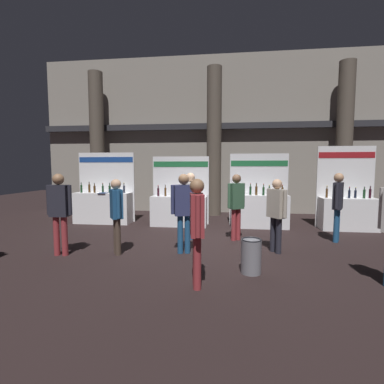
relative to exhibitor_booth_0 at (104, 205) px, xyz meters
The scene contains 15 objects.
ground_plane 4.31m from the exhibitor_booth_0, 32.05° to the right, with size 29.07×29.07×0.00m, color black.
hall_colonnade 5.16m from the exhibitor_booth_0, 36.65° to the left, with size 14.53×1.20×6.39m.
exhibitor_booth_0 is the anchor object (origin of this frame).
exhibitor_booth_1 2.62m from the exhibitor_booth_0, ahead, with size 1.86×0.66×2.23m.
exhibitor_booth_2 5.14m from the exhibitor_booth_0, ahead, with size 1.83×0.66×2.31m.
exhibitor_booth_3 7.75m from the exhibitor_booth_0, ahead, with size 1.67×0.66×2.52m.
trash_bin 6.09m from the exhibitor_booth_0, 41.31° to the right, with size 0.36×0.36×0.62m.
visitor_1 6.00m from the exhibitor_booth_0, 52.07° to the right, with size 0.27×0.58×1.71m.
visitor_2 3.57m from the exhibitor_booth_0, 79.87° to the right, with size 0.55×0.23×1.75m.
visitor_3 4.73m from the exhibitor_booth_0, 21.86° to the right, with size 0.44×0.37×1.70m.
visitor_4 5.89m from the exhibitor_booth_0, 27.50° to the right, with size 0.41×0.48×1.62m.
visitor_6 4.43m from the exhibitor_booth_0, 43.24° to the right, with size 0.54×0.32×1.74m.
visitor_7 3.65m from the exhibitor_booth_0, 28.52° to the right, with size 0.34×0.59×1.74m.
visitor_8 3.74m from the exhibitor_booth_0, 61.30° to the right, with size 0.35×0.41×1.63m.
visitor_9 7.09m from the exhibitor_booth_0, 12.94° to the right, with size 0.39×0.58×1.74m.
Camera 1 is at (0.52, -6.73, 1.89)m, focal length 26.36 mm.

